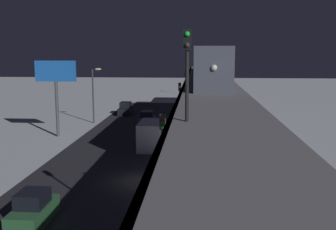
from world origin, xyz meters
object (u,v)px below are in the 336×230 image
Objects in this scene: subway_train at (208,62)px; commercial_billboard at (56,79)px; sedan_green at (33,211)px; box_truck at (152,134)px; traffic_light_near at (162,151)px; traffic_light_distant at (189,76)px; traffic_light_mid at (180,102)px; sedan_black at (126,109)px; rail_signal at (187,59)px; traffic_light_far at (186,85)px; sedan_blue at (147,120)px.

subway_train is 4.14× the size of commercial_billboard.
box_truck is (-4.80, -20.05, 0.55)m from sedan_green.
traffic_light_near is (3.19, 24.03, -4.58)m from subway_train.
subway_train is 5.76× the size of traffic_light_distant.
commercial_billboard is (11.64, -4.15, 5.48)m from box_truck.
traffic_light_near and traffic_light_distant have the same top height.
sedan_green is 0.64× the size of traffic_light_mid.
sedan_black is 41.18m from traffic_light_near.
box_truck is at bearing 107.21° from sedan_black.
traffic_light_distant is at bearing -96.02° from sedan_green.
rail_signal is at bearing 119.08° from commercial_billboard.
traffic_light_near is at bearing 98.23° from box_truck.
traffic_light_mid is (-7.50, -24.64, 3.40)m from sedan_green.
sedan_green is at bearing -26.00° from rail_signal.
commercial_billboard is (14.34, 0.44, 2.63)m from traffic_light_mid.
traffic_light_mid is 23.25m from traffic_light_far.
traffic_light_near is at bearing -74.79° from rail_signal.
commercial_billboard is (14.34, -22.81, 2.63)m from traffic_light_near.
sedan_green is at bearing 67.19° from subway_train.
box_truck is at bearing 42.37° from subway_train.
rail_signal is 0.54× the size of box_truck.
traffic_light_far is (0.00, -46.51, 0.00)m from traffic_light_near.
traffic_light_mid is at bearing -86.88° from rail_signal.
sedan_black is at bearing -72.79° from box_truck.
traffic_light_mid is at bearing 119.09° from sedan_black.
box_truck is at bearing 59.56° from traffic_light_mid.
sedan_blue is at bearing 83.14° from traffic_light_distant.
traffic_light_near reaches higher than sedan_green.
traffic_light_far is at bearing -88.27° from rail_signal.
traffic_light_mid is (3.19, 0.78, -4.58)m from subway_train.
sedan_black is 0.60× the size of box_truck.
sedan_blue is at bearing -80.54° from box_truck.
traffic_light_mid is (1.58, -29.07, -5.53)m from rail_signal.
subway_train is at bearing -97.57° from traffic_light_near.
sedan_black is 18.88m from commercial_billboard.
traffic_light_far is at bearing -90.00° from traffic_light_near.
sedan_blue is at bearing -140.84° from commercial_billboard.
commercial_billboard is at bearing 1.77° from traffic_light_mid.
subway_train is at bearing -166.25° from traffic_light_mid.
commercial_billboard reaches higher than sedan_blue.
traffic_light_far is (-4.70, -15.84, 3.41)m from sedan_blue.
traffic_light_mid is 14.59m from commercial_billboard.
traffic_light_far is at bearing -121.18° from commercial_billboard.
traffic_light_far and traffic_light_distant have the same top height.
traffic_light_far is at bearing -98.90° from sedan_green.
sedan_black is at bearing 35.09° from traffic_light_far.
sedan_blue is 0.64× the size of traffic_light_mid.
traffic_light_far is at bearing -95.54° from box_truck.
box_truck is 28.12m from traffic_light_far.
sedan_green is 25.86m from commercial_billboard.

